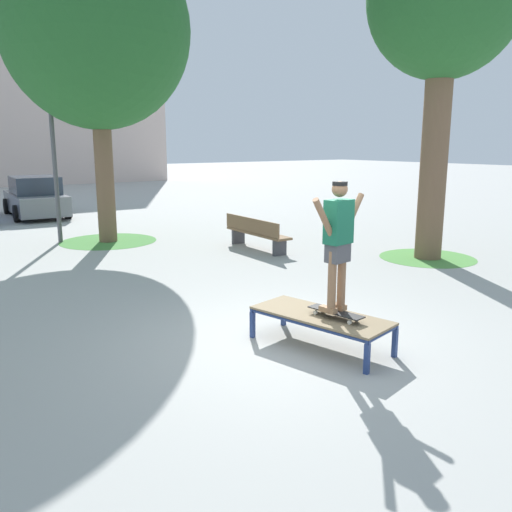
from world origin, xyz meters
TOP-DOWN VIEW (x-y plane):
  - ground_plane at (0.00, 0.00)m, footprint 120.00×120.00m
  - skate_box at (0.25, -0.39)m, footprint 1.16×2.02m
  - skateboard at (0.30, -0.62)m, footprint 0.32×0.82m
  - skater at (0.30, -0.62)m, footprint 1.00×0.33m
  - tree_near_right at (6.21, 2.38)m, footprint 3.40×3.40m
  - grass_patch_near_right at (6.21, 2.38)m, footprint 2.26×2.26m
  - tree_mid_back at (0.75, 8.99)m, footprint 4.89×4.89m
  - grass_patch_mid_back at (0.75, 8.99)m, footprint 2.66×2.66m
  - car_grey at (0.43, 15.64)m, footprint 2.13×4.30m
  - park_bench at (3.46, 5.63)m, footprint 0.51×2.41m
  - light_post at (-0.38, 9.65)m, footprint 0.36×0.36m

SIDE VIEW (x-z plane):
  - ground_plane at x=0.00m, z-range 0.00..0.00m
  - grass_patch_near_right at x=6.21m, z-range 0.00..0.01m
  - grass_patch_mid_back at x=0.75m, z-range 0.00..0.01m
  - skate_box at x=0.25m, z-range 0.18..0.64m
  - park_bench at x=3.46m, z-range 0.03..0.86m
  - skateboard at x=0.30m, z-range 0.49..0.58m
  - car_grey at x=0.43m, z-range -0.06..1.44m
  - skater at x=0.30m, z-range 0.68..2.38m
  - light_post at x=-0.38m, z-range 0.91..6.74m
  - tree_mid_back at x=0.75m, z-range 1.50..9.68m
  - tree_near_right at x=6.21m, z-range 1.90..9.55m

